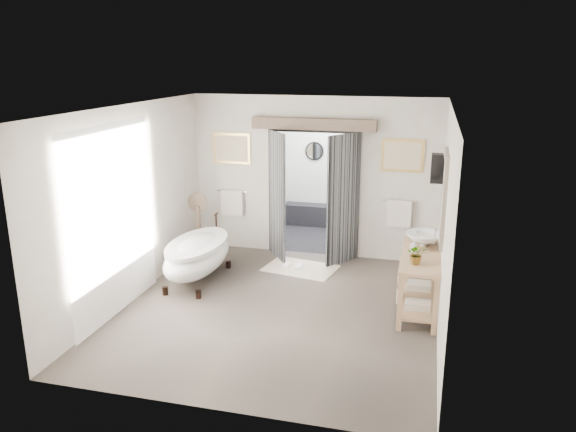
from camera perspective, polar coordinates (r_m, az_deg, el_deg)
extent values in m
plane|color=brown|center=(8.30, -1.03, -9.44)|extent=(5.00, 5.00, 0.00)
cube|color=silver|center=(5.55, -7.96, -6.53)|extent=(4.50, 0.02, 2.90)
cube|color=silver|center=(8.64, -15.64, 1.22)|extent=(0.02, 5.00, 2.90)
cube|color=silver|center=(7.54, 15.66, -0.90)|extent=(0.02, 5.00, 2.90)
cube|color=silver|center=(10.56, -5.51, 4.34)|extent=(1.45, 0.02, 2.90)
cube|color=silver|center=(9.97, 11.28, 3.42)|extent=(1.45, 0.02, 2.90)
cube|color=silver|center=(9.98, 2.73, 10.41)|extent=(1.60, 0.02, 0.60)
cube|color=white|center=(7.53, -1.14, 10.93)|extent=(4.50, 5.00, 0.02)
cube|color=white|center=(8.15, -17.34, -0.52)|extent=(0.02, 2.20, 2.70)
cube|color=gray|center=(7.96, 15.56, 1.85)|extent=(0.05, 0.95, 1.25)
cube|color=silver|center=(7.96, 15.34, 1.87)|extent=(0.01, 0.80, 1.10)
cube|color=black|center=(8.94, 14.95, 4.71)|extent=(0.20, 0.20, 0.45)
sphere|color=#FFCC8C|center=(8.94, 14.95, 4.71)|extent=(0.10, 0.10, 0.10)
cube|color=black|center=(11.48, 3.57, -2.14)|extent=(2.20, 2.00, 0.01)
cube|color=white|center=(10.96, 3.79, 10.36)|extent=(2.20, 2.00, 0.02)
cube|color=white|center=(12.12, 4.56, 4.90)|extent=(2.20, 0.02, 2.50)
cube|color=white|center=(11.40, -1.78, 4.24)|extent=(0.02, 2.00, 2.50)
cube|color=white|center=(11.01, 9.32, 3.62)|extent=(0.02, 2.00, 2.50)
cube|color=black|center=(12.18, 4.31, 0.01)|extent=(2.00, 0.35, 0.45)
cylinder|color=silver|center=(12.10, 2.69, 6.60)|extent=(0.40, 0.03, 0.40)
cylinder|color=silver|center=(11.97, 6.47, 6.41)|extent=(0.40, 0.03, 0.40)
cube|color=black|center=(10.40, -1.70, 2.55)|extent=(0.07, 0.10, 2.30)
cube|color=black|center=(10.09, 7.08, 2.01)|extent=(0.07, 0.10, 2.30)
cube|color=black|center=(10.01, 2.71, 8.70)|extent=(1.67, 0.10, 0.07)
cube|color=black|center=(10.02, -1.14, 2.03)|extent=(0.49, 0.68, 2.30)
cube|color=black|center=(9.78, 5.65, 1.61)|extent=(0.49, 0.68, 2.30)
cube|color=brown|center=(9.90, 2.60, 9.32)|extent=(2.20, 0.20, 0.20)
cube|color=tan|center=(10.46, -5.74, 6.85)|extent=(0.72, 0.03, 0.57)
cube|color=beige|center=(10.45, -5.77, 6.84)|extent=(0.62, 0.01, 0.47)
cube|color=tan|center=(9.86, 11.56, 6.05)|extent=(0.72, 0.03, 0.57)
cube|color=beige|center=(9.84, 11.56, 6.04)|extent=(0.62, 0.01, 0.47)
cylinder|color=silver|center=(10.58, -5.70, 2.53)|extent=(0.60, 0.02, 0.02)
cube|color=white|center=(10.62, -5.70, 1.35)|extent=(0.42, 0.08, 0.48)
cylinder|color=silver|center=(9.98, 11.30, 1.49)|extent=(0.60, 0.02, 0.02)
cube|color=white|center=(10.02, 11.22, 0.24)|extent=(0.42, 0.08, 0.48)
cylinder|color=black|center=(8.95, -12.37, -7.43)|extent=(0.09, 0.09, 0.13)
cylinder|color=black|center=(8.72, -9.10, -7.86)|extent=(0.09, 0.09, 0.13)
cylinder|color=black|center=(10.05, -9.04, -4.59)|extent=(0.09, 0.09, 0.13)
cylinder|color=black|center=(9.86, -6.08, -4.90)|extent=(0.09, 0.09, 0.13)
ellipsoid|color=white|center=(9.26, -9.16, -4.02)|extent=(0.84, 1.88, 0.60)
cylinder|color=black|center=(9.90, -7.31, -0.41)|extent=(0.03, 0.03, 0.24)
cube|color=tan|center=(7.67, 11.30, -8.50)|extent=(0.07, 0.07, 0.85)
cube|color=tan|center=(7.67, 14.77, -8.73)|extent=(0.07, 0.07, 0.85)
cube|color=tan|center=(9.04, 11.85, -4.70)|extent=(0.07, 0.07, 0.85)
cube|color=tan|center=(9.04, 14.77, -4.89)|extent=(0.07, 0.07, 0.85)
cube|color=tan|center=(8.20, 13.36, -3.96)|extent=(0.55, 1.60, 0.05)
cube|color=tan|center=(8.45, 13.07, -8.21)|extent=(0.45, 1.50, 0.03)
cylinder|color=silver|center=(8.29, 11.39, -5.30)|extent=(0.02, 1.40, 0.02)
cube|color=white|center=(8.22, 11.25, -6.97)|extent=(0.06, 0.34, 0.42)
cube|color=white|center=(8.10, 13.03, -8.78)|extent=(0.35, 0.25, 0.10)
cube|color=white|center=(8.74, 13.16, -6.91)|extent=(0.35, 0.25, 0.10)
cube|color=brown|center=(10.50, -8.96, -3.83)|extent=(0.23, 0.23, 0.08)
cylinder|color=brown|center=(10.35, -9.07, -1.31)|extent=(0.09, 0.09, 0.89)
cylinder|color=silver|center=(10.23, -9.15, 1.42)|extent=(0.31, 0.02, 0.31)
cylinder|color=brown|center=(10.22, -9.18, 1.39)|extent=(0.36, 0.02, 0.36)
cube|color=beige|center=(9.79, 1.28, -5.32)|extent=(1.33, 1.01, 0.01)
cube|color=white|center=(9.84, -0.13, -5.01)|extent=(0.10, 0.25, 0.05)
cube|color=white|center=(9.79, 1.13, -5.13)|extent=(0.10, 0.25, 0.05)
imported|color=white|center=(8.56, 13.65, -2.30)|extent=(0.69, 0.69, 0.19)
imported|color=gray|center=(7.76, 12.94, -3.79)|extent=(0.28, 0.25, 0.28)
imported|color=gray|center=(8.25, 12.65, -2.99)|extent=(0.10, 0.10, 0.17)
imported|color=gray|center=(8.74, 13.01, -1.92)|extent=(0.17, 0.17, 0.18)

